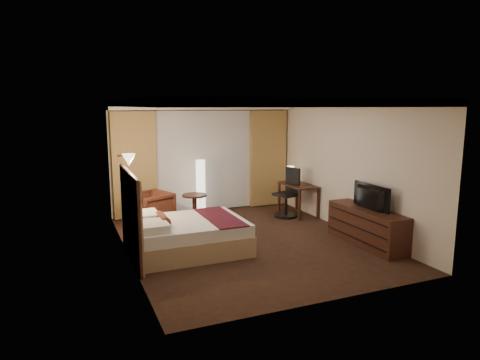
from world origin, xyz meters
name	(u,v)px	position (x,y,z in m)	size (l,w,h in m)	color
floor	(248,242)	(0.00, 0.00, 0.00)	(4.50, 5.50, 0.01)	black
ceiling	(248,100)	(0.00, 0.00, 2.70)	(4.50, 5.50, 0.01)	white
back_wall	(203,157)	(0.00, 2.75, 1.35)	(4.50, 0.02, 2.70)	white
left_wall	(126,181)	(-2.25, 0.00, 1.35)	(0.02, 5.50, 2.70)	white
right_wall	(347,166)	(2.25, 0.00, 1.35)	(0.02, 5.50, 2.70)	white
crown_molding	(248,103)	(0.00, 0.00, 2.64)	(4.50, 5.50, 0.12)	black
soffit	(206,106)	(0.00, 2.50, 2.60)	(4.50, 0.50, 0.20)	white
curtain_sheer	(204,161)	(0.00, 2.67, 1.25)	(2.48, 0.04, 2.45)	silver
curtain_left_drape	(134,165)	(-1.70, 2.61, 1.25)	(1.00, 0.14, 2.45)	tan
curtain_right_drape	(268,158)	(1.70, 2.61, 1.25)	(1.00, 0.14, 2.45)	tan
wall_sconce	(129,160)	(-2.09, 0.69, 1.62)	(0.24, 0.24, 0.24)	white
bed	(189,236)	(-1.20, -0.08, 0.29)	(1.98, 1.54, 0.58)	white
headboard	(131,216)	(-2.20, -0.08, 0.75)	(0.12, 1.84, 1.50)	tan
armchair	(150,207)	(-1.51, 1.86, 0.41)	(0.80, 0.75, 0.82)	#512218
side_table	(195,208)	(-0.50, 1.88, 0.31)	(0.56, 0.56, 0.61)	black
floor_lamp	(201,188)	(-0.25, 2.20, 0.68)	(0.29, 0.29, 1.36)	white
desk	(298,199)	(1.95, 1.45, 0.38)	(0.55, 1.08, 0.75)	black
desk_lamp	(291,175)	(1.95, 1.84, 0.92)	(0.18, 0.18, 0.34)	#FFD899
office_chair	(286,193)	(1.59, 1.40, 0.58)	(0.56, 0.56, 1.16)	black
dresser	(367,227)	(2.00, -1.01, 0.35)	(0.50, 1.79, 0.70)	black
television	(367,194)	(1.97, -1.01, 0.98)	(0.97, 0.56, 0.13)	black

